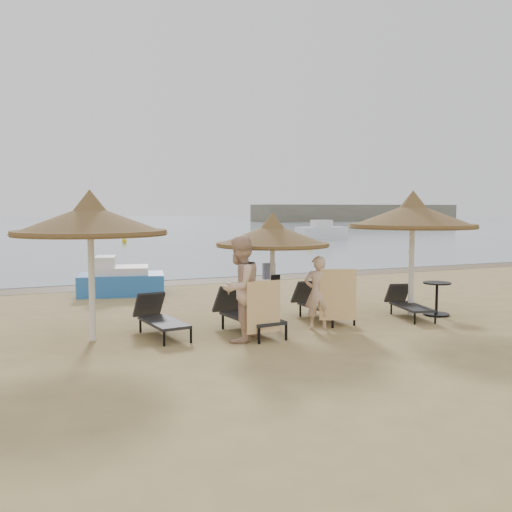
{
  "coord_description": "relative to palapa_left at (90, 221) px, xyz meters",
  "views": [
    {
      "loc": [
        -5.13,
        -9.48,
        2.6
      ],
      "look_at": [
        -0.42,
        1.2,
        1.59
      ],
      "focal_mm": 40.0,
      "sensor_mm": 36.0,
      "label": 1
    }
  ],
  "objects": [
    {
      "name": "lounger_near_right",
      "position": [
        5.14,
        0.12,
        -1.96
      ],
      "size": [
        0.67,
        1.88,
        0.83
      ],
      "rotation": [
        0.0,
        0.0,
        0.03
      ],
      "color": "black",
      "rests_on": "ground"
    },
    {
      "name": "lounger_far_left",
      "position": [
        1.31,
        -0.02,
        -1.97
      ],
      "size": [
        0.79,
        1.86,
        0.81
      ],
      "rotation": [
        0.0,
        0.0,
        0.11
      ],
      "color": "black",
      "rests_on": "ground"
    },
    {
      "name": "sea",
      "position": [
        3.63,
        78.2,
        -2.32
      ],
      "size": [
        200.0,
        140.0,
        0.03
      ],
      "primitive_type": "cube",
      "color": "#7B919F",
      "rests_on": "ground"
    },
    {
      "name": "towel_right",
      "position": [
        4.87,
        -1.11,
        -1.58
      ],
      "size": [
        0.73,
        0.31,
        1.09
      ],
      "rotation": [
        0.0,
        0.0,
        -0.38
      ],
      "color": "orange",
      "rests_on": "ground"
    },
    {
      "name": "buoy_right",
      "position": [
        16.02,
        20.07,
        -2.14
      ],
      "size": [
        0.39,
        0.39,
        0.39
      ],
      "primitive_type": "sphere",
      "color": "yellow",
      "rests_on": "ground"
    },
    {
      "name": "pedal_boat",
      "position": [
        1.59,
        5.72,
        -1.91
      ],
      "size": [
        2.72,
        1.96,
        1.15
      ],
      "rotation": [
        0.0,
        0.0,
        -0.22
      ],
      "color": "blue",
      "rests_on": "ground"
    },
    {
      "name": "palapa_left",
      "position": [
        0.0,
        0.0,
        0.0
      ],
      "size": [
        2.96,
        2.96,
        2.93
      ],
      "rotation": [
        0.0,
        0.0,
        -0.11
      ],
      "color": "white",
      "rests_on": "ground"
    },
    {
      "name": "person_left",
      "position": [
        2.61,
        -1.18,
        -1.15
      ],
      "size": [
        1.3,
        1.2,
        2.37
      ],
      "primitive_type": "imported",
      "rotation": [
        0.0,
        0.0,
        3.75
      ],
      "color": "beige",
      "rests_on": "ground"
    },
    {
      "name": "lounger_near_left",
      "position": [
        3.03,
        -0.45,
        -1.93
      ],
      "size": [
        0.89,
        2.1,
        0.91
      ],
      "rotation": [
        0.0,
        0.0,
        0.11
      ],
      "color": "black",
      "rests_on": "ground"
    },
    {
      "name": "palapa_right",
      "position": [
        7.37,
        -0.39,
        0.05
      ],
      "size": [
        3.02,
        3.02,
        2.99
      ],
      "rotation": [
        0.0,
        0.0,
        -0.21
      ],
      "color": "white",
      "rests_on": "ground"
    },
    {
      "name": "person_right",
      "position": [
        4.52,
        -0.86,
        -1.43
      ],
      "size": [
        0.96,
        0.76,
        1.82
      ],
      "primitive_type": "imported",
      "rotation": [
        0.0,
        0.0,
        2.85
      ],
      "color": "beige",
      "rests_on": "ground"
    },
    {
      "name": "wet_sand_strip",
      "position": [
        3.63,
        7.6,
        -2.33
      ],
      "size": [
        200.0,
        1.6,
        0.01
      ],
      "primitive_type": "cube",
      "color": "brown",
      "rests_on": "ground"
    },
    {
      "name": "side_table",
      "position": [
        7.93,
        -0.65,
        -1.96
      ],
      "size": [
        0.66,
        0.66,
        0.8
      ],
      "rotation": [
        0.0,
        0.0,
        -0.35
      ],
      "color": "black",
      "rests_on": "ground"
    },
    {
      "name": "palapa_center",
      "position": [
        3.84,
        -0.07,
        -0.36
      ],
      "size": [
        2.5,
        2.5,
        2.48
      ],
      "rotation": [
        0.0,
        0.0,
        -0.29
      ],
      "color": "white",
      "rests_on": "ground"
    },
    {
      "name": "towel_left",
      "position": [
        2.96,
        -1.53,
        -1.64
      ],
      "size": [
        0.72,
        0.06,
        1.01
      ],
      "rotation": [
        0.0,
        0.0,
        0.06
      ],
      "color": "orange",
      "rests_on": "ground"
    },
    {
      "name": "lounger_far_right",
      "position": [
        7.17,
        -0.52,
        -2.01
      ],
      "size": [
        0.89,
        1.72,
        0.73
      ],
      "rotation": [
        0.0,
        0.0,
        -0.23
      ],
      "color": "black",
      "rests_on": "ground"
    },
    {
      "name": "ground",
      "position": [
        3.63,
        -1.8,
        -2.34
      ],
      "size": [
        160.0,
        160.0,
        0.0
      ],
      "primitive_type": "plane",
      "color": "tan",
      "rests_on": "ground"
    },
    {
      "name": "buoy_mid",
      "position": [
        6.25,
        29.55,
        -2.16
      ],
      "size": [
        0.35,
        0.35,
        0.35
      ],
      "primitive_type": "sphere",
      "color": "yellow",
      "rests_on": "ground"
    },
    {
      "name": "bag_dark",
      "position": [
        3.84,
        -0.23,
        -1.36
      ],
      "size": [
        0.21,
        0.11,
        0.29
      ],
      "rotation": [
        0.0,
        0.0,
        0.22
      ],
      "color": "black",
      "rests_on": "ground"
    },
    {
      "name": "bag_patterned",
      "position": [
        3.84,
        0.11,
        -1.16
      ],
      "size": [
        0.29,
        0.11,
        0.36
      ],
      "rotation": [
        0.0,
        0.0,
        0.06
      ],
      "color": "silver",
      "rests_on": "ground"
    }
  ]
}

